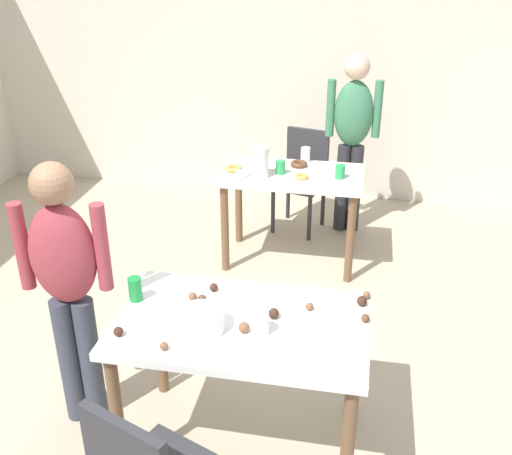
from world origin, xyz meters
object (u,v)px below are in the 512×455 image
object	(u,v)px
soda_can	(135,289)
dining_table_near	(242,340)
mixing_bowl	(201,320)
pitcher_far	(260,162)
chair_far_table	(303,174)
person_girl_near	(67,278)
dining_table_far	(292,188)
person_adult_far	(353,129)

from	to	relation	value
soda_can	dining_table_near	bearing A→B (deg)	-8.36
mixing_bowl	pitcher_far	world-z (taller)	pitcher_far
dining_table_near	chair_far_table	xyz separation A→B (m)	(-0.02, 2.63, -0.15)
dining_table_near	pitcher_far	bearing A→B (deg)	97.72
chair_far_table	person_girl_near	distance (m)	2.76
pitcher_far	dining_table_far	bearing A→B (deg)	28.35
mixing_bowl	dining_table_far	bearing A→B (deg)	86.10
pitcher_far	soda_can	bearing A→B (deg)	-99.48
mixing_bowl	pitcher_far	bearing A→B (deg)	92.49
soda_can	person_girl_near	bearing A→B (deg)	-170.83
person_girl_near	dining_table_far	bearing A→B (deg)	66.49
person_girl_near	soda_can	world-z (taller)	person_girl_near
person_adult_far	pitcher_far	world-z (taller)	person_adult_far
dining_table_far	pitcher_far	bearing A→B (deg)	-151.65
person_adult_far	mixing_bowl	size ratio (longest dim) A/B	7.10
chair_far_table	soda_can	distance (m)	2.62
dining_table_near	person_adult_far	bearing A→B (deg)	81.62
dining_table_far	person_girl_near	distance (m)	2.13
chair_far_table	soda_can	size ratio (longest dim) A/B	7.13
dining_table_near	pitcher_far	world-z (taller)	pitcher_far
dining_table_far	person_adult_far	world-z (taller)	person_adult_far
dining_table_near	person_adult_far	world-z (taller)	person_adult_far
mixing_bowl	pitcher_far	distance (m)	1.94
chair_far_table	mixing_bowl	distance (m)	2.74
dining_table_near	soda_can	bearing A→B (deg)	171.64
dining_table_near	soda_can	size ratio (longest dim) A/B	9.67
chair_far_table	person_adult_far	world-z (taller)	person_adult_far
mixing_bowl	pitcher_far	xyz separation A→B (m)	(-0.08, 1.94, 0.07)
dining_table_near	person_girl_near	world-z (taller)	person_girl_near
dining_table_far	pitcher_far	size ratio (longest dim) A/B	4.72
soda_can	chair_far_table	bearing A→B (deg)	78.27
person_girl_near	soda_can	bearing A→B (deg)	9.17
dining_table_far	chair_far_table	xyz separation A→B (m)	(0.01, 0.66, -0.13)
dining_table_far	mixing_bowl	distance (m)	2.07
chair_far_table	person_adult_far	size ratio (longest dim) A/B	0.57
person_adult_far	soda_can	xyz separation A→B (m)	(-0.93, -2.55, -0.11)
dining_table_far	person_adult_far	bearing A→B (deg)	57.91
dining_table_far	soda_can	distance (m)	1.97
dining_table_near	dining_table_far	world-z (taller)	same
person_girl_near	pitcher_far	bearing A→B (deg)	71.19
dining_table_near	chair_far_table	world-z (taller)	chair_far_table
person_girl_near	mixing_bowl	size ratio (longest dim) A/B	6.75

